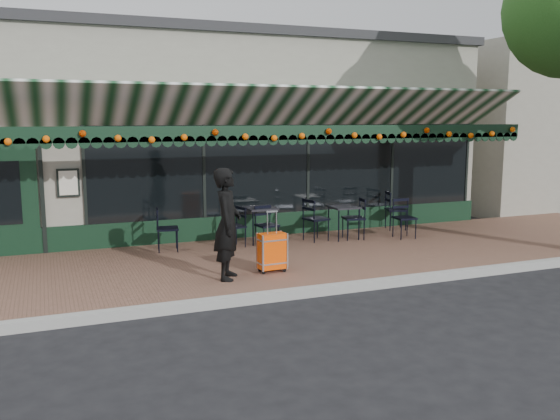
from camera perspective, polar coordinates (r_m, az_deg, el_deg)
name	(u,v)px	position (r m, az deg, el deg)	size (l,w,h in m)	color
ground	(330,292)	(9.53, 4.86, -7.89)	(80.00, 80.00, 0.00)	black
sidewalk	(283,260)	(11.27, 0.30, -4.83)	(18.00, 4.00, 0.15)	brown
curb	(333,289)	(9.44, 5.08, -7.59)	(18.00, 0.16, 0.15)	#9E9E99
restaurant_building	(203,135)	(16.51, -7.38, 7.15)	(12.00, 9.60, 4.50)	gray
neighbor_building_right	(557,128)	(23.53, 25.11, 7.20)	(12.00, 8.00, 4.80)	#9A9787
woman	(227,224)	(9.56, -5.08, -1.35)	(0.66, 0.43, 1.81)	black
suitcase	(272,252)	(10.06, -0.77, -4.04)	(0.47, 0.29, 1.04)	#F74C07
cafe_table_a	(344,209)	(12.81, 6.15, 0.06)	(0.58, 0.58, 0.72)	black
cafe_table_b	(260,211)	(12.36, -1.90, -0.08)	(0.61, 0.61, 0.75)	black
chair_a_left	(353,218)	(12.85, 7.08, -0.81)	(0.45, 0.45, 0.90)	black
chair_a_right	(396,210)	(14.13, 11.09, -0.01)	(0.46, 0.46, 0.91)	black
chair_a_front	(405,218)	(13.14, 11.90, -0.80)	(0.43, 0.43, 0.87)	black
chair_b_left	(234,227)	(11.99, -4.49, -1.64)	(0.41, 0.41, 0.83)	black
chair_b_right	(316,219)	(12.61, 3.48, -0.89)	(0.46, 0.46, 0.92)	black
chair_b_front	(267,226)	(12.08, -1.26, -1.53)	(0.41, 0.41, 0.83)	black
chair_solo	(167,229)	(11.82, -10.78, -1.82)	(0.43, 0.43, 0.87)	black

